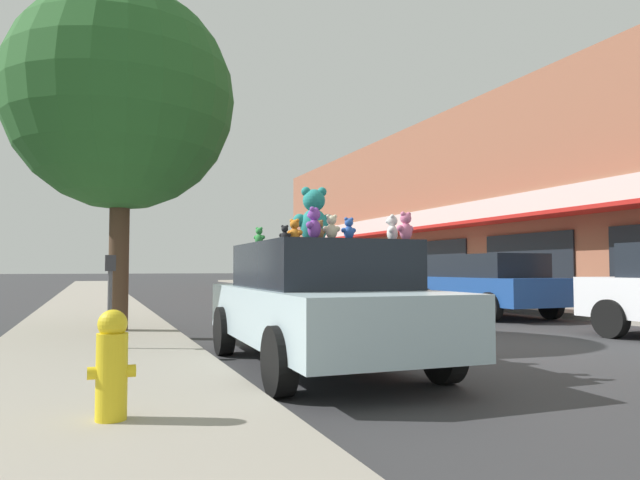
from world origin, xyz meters
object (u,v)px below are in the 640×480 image
(teddy_bear_giant, at_px, (314,217))
(parking_meter, at_px, (110,289))
(teddy_bear_blue, at_px, (349,229))
(teddy_bear_white, at_px, (392,229))
(plush_art_car, at_px, (318,301))
(teddy_bear_orange, at_px, (295,231))
(teddy_bear_purple, at_px, (314,223))
(teddy_bear_cream, at_px, (332,227))
(street_tree, at_px, (122,100))
(teddy_bear_pink, at_px, (406,227))
(teddy_bear_green, at_px, (259,236))
(teddy_bear_brown, at_px, (319,230))
(parked_car_far_center, at_px, (485,282))
(teddy_bear_black, at_px, (285,234))
(fire_hydrant, at_px, (112,364))

(teddy_bear_giant, height_order, parking_meter, teddy_bear_giant)
(teddy_bear_blue, bearing_deg, teddy_bear_white, -160.97)
(plush_art_car, height_order, parking_meter, plush_art_car)
(teddy_bear_orange, distance_m, teddy_bear_purple, 0.96)
(teddy_bear_cream, bearing_deg, street_tree, -57.43)
(teddy_bear_pink, relative_size, teddy_bear_green, 1.38)
(teddy_bear_white, xyz_separation_m, teddy_bear_purple, (-1.10, -0.27, 0.01))
(plush_art_car, xyz_separation_m, parking_meter, (-2.40, 1.70, 0.13))
(teddy_bear_giant, distance_m, teddy_bear_cream, 1.39)
(teddy_bear_pink, bearing_deg, teddy_bear_brown, -33.64)
(teddy_bear_orange, height_order, teddy_bear_purple, teddy_bear_purple)
(teddy_bear_orange, relative_size, street_tree, 0.05)
(teddy_bear_blue, height_order, parked_car_far_center, teddy_bear_blue)
(teddy_bear_pink, height_order, teddy_bear_purple, teddy_bear_purple)
(teddy_bear_purple, bearing_deg, street_tree, -112.93)
(parking_meter, bearing_deg, teddy_bear_white, -37.35)
(teddy_bear_blue, bearing_deg, teddy_bear_black, -66.23)
(plush_art_car, bearing_deg, teddy_bear_giant, 78.01)
(parked_car_far_center, bearing_deg, teddy_bear_black, -143.15)
(teddy_bear_pink, height_order, parked_car_far_center, teddy_bear_pink)
(teddy_bear_giant, relative_size, parking_meter, 0.60)
(teddy_bear_pink, xyz_separation_m, teddy_bear_green, (-1.24, 1.75, -0.04))
(teddy_bear_giant, height_order, teddy_bear_black, teddy_bear_giant)
(teddy_bear_black, xyz_separation_m, teddy_bear_purple, (0.02, -0.94, 0.06))
(teddy_bear_purple, bearing_deg, fire_hydrant, -10.50)
(teddy_bear_blue, relative_size, teddy_bear_green, 1.04)
(teddy_bear_blue, distance_m, teddy_bear_green, 1.77)
(teddy_bear_orange, bearing_deg, teddy_bear_pink, -175.06)
(street_tree, bearing_deg, teddy_bear_brown, -67.35)
(parked_car_far_center, bearing_deg, teddy_bear_giant, -143.11)
(teddy_bear_black, distance_m, street_tree, 5.09)
(teddy_bear_purple, height_order, fire_hydrant, teddy_bear_purple)
(teddy_bear_pink, xyz_separation_m, teddy_bear_black, (-1.13, 0.99, -0.05))
(teddy_bear_cream, height_order, parking_meter, teddy_bear_cream)
(teddy_bear_brown, bearing_deg, teddy_bear_pink, 153.05)
(teddy_bear_giant, bearing_deg, teddy_bear_blue, 99.69)
(teddy_bear_blue, relative_size, teddy_bear_black, 1.15)
(teddy_bear_cream, bearing_deg, teddy_bear_purple, 10.59)
(plush_art_car, bearing_deg, parked_car_far_center, 40.16)
(teddy_bear_giant, bearing_deg, teddy_bear_black, 50.20)
(teddy_bear_pink, xyz_separation_m, fire_hydrant, (-3.17, -1.25, -1.17))
(teddy_bear_pink, distance_m, teddy_bear_cream, 0.90)
(teddy_bear_cream, xyz_separation_m, parking_meter, (-2.19, 2.62, -0.73))
(teddy_bear_giant, xyz_separation_m, teddy_bear_purple, (-0.51, -1.33, -0.20))
(teddy_bear_cream, xyz_separation_m, teddy_bear_purple, (-0.21, 0.00, 0.04))
(teddy_bear_brown, height_order, parked_car_far_center, teddy_bear_brown)
(teddy_bear_orange, relative_size, teddy_bear_cream, 1.10)
(teddy_bear_green, bearing_deg, teddy_bear_giant, -160.08)
(fire_hydrant, bearing_deg, teddy_bear_pink, 21.53)
(teddy_bear_giant, distance_m, teddy_bear_green, 0.79)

